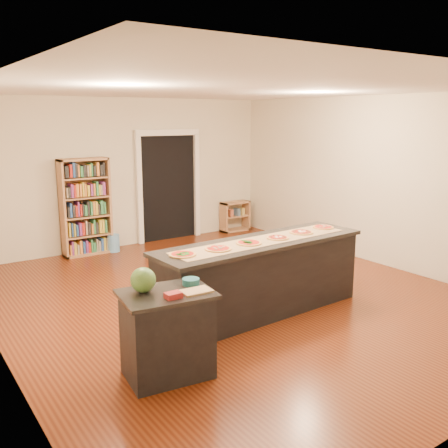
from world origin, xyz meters
TOP-DOWN VIEW (x-y plane):
  - room at (0.00, 0.00)m, footprint 6.00×7.00m
  - doorway at (0.90, 3.46)m, footprint 1.40×0.09m
  - kitchen_island at (-0.03, -0.67)m, footprint 2.87×0.78m
  - side_counter at (-1.76, -1.40)m, footprint 0.85×0.62m
  - bookshelf at (-0.87, 3.30)m, footprint 0.87×0.31m
  - low_shelf at (2.44, 3.31)m, footprint 0.65×0.28m
  - waste_bin at (-0.42, 3.19)m, footprint 0.22×0.22m
  - kraft_paper at (-0.03, -0.68)m, footprint 2.51×0.56m
  - watermelon at (-1.93, -1.27)m, footprint 0.24×0.24m
  - cutting_board at (-1.52, -1.55)m, footprint 0.29×0.21m
  - package_red at (-1.78, -1.57)m, footprint 0.15×0.11m
  - package_teal at (-1.46, -1.34)m, footprint 0.17×0.17m
  - pizza_a at (-1.18, -0.70)m, footprint 0.29×0.29m
  - pizza_b at (-0.72, -0.72)m, footprint 0.32×0.32m
  - pizza_c at (-0.26, -0.71)m, footprint 0.32×0.32m
  - pizza_d at (0.20, -0.70)m, footprint 0.28×0.28m
  - pizza_e at (0.65, -0.65)m, footprint 0.33×0.33m
  - pizza_f at (1.11, -0.60)m, footprint 0.30×0.30m

SIDE VIEW (x-z plane):
  - waste_bin at x=-0.42m, z-range 0.00..0.32m
  - low_shelf at x=2.44m, z-range 0.00..0.65m
  - side_counter at x=-1.76m, z-range 0.00..0.85m
  - kitchen_island at x=-0.03m, z-range 0.00..0.95m
  - cutting_board at x=-1.52m, z-range 0.85..0.86m
  - bookshelf at x=-0.87m, z-range 0.00..1.74m
  - package_red at x=-1.78m, z-range 0.85..0.90m
  - package_teal at x=-1.46m, z-range 0.85..0.91m
  - kraft_paper at x=-0.03m, z-range 0.95..0.95m
  - pizza_e at x=0.65m, z-range 0.95..0.97m
  - pizza_f at x=1.11m, z-range 0.95..0.97m
  - pizza_a at x=-1.18m, z-range 0.95..0.97m
  - pizza_b at x=-0.72m, z-range 0.95..0.97m
  - pizza_c at x=-0.26m, z-range 0.95..0.97m
  - pizza_d at x=0.20m, z-range 0.95..0.97m
  - watermelon at x=-1.93m, z-range 0.85..1.08m
  - doorway at x=0.90m, z-range 0.10..2.31m
  - room at x=0.00m, z-range 0.00..2.80m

